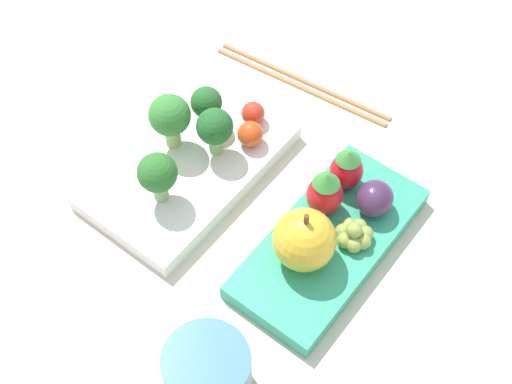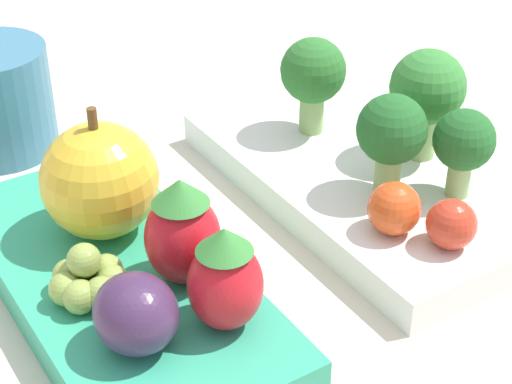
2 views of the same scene
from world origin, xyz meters
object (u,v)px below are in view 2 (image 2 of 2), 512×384
(bento_box_savoury, at_px, (370,175))
(cherry_tomato_1, at_px, (394,208))
(broccoli_floret_3, at_px, (313,74))
(apple, at_px, (100,180))
(broccoli_floret_2, at_px, (464,143))
(plum, at_px, (136,314))
(strawberry_0, at_px, (225,279))
(bento_box_fruit, at_px, (119,285))
(broccoli_floret_0, at_px, (392,133))
(cherry_tomato_0, at_px, (452,224))
(grape_cluster, at_px, (89,279))
(strawberry_1, at_px, (182,232))
(broccoli_floret_1, at_px, (427,91))

(bento_box_savoury, bearing_deg, cherry_tomato_1, -37.10)
(broccoli_floret_3, xyz_separation_m, apple, (0.01, -0.14, -0.01))
(broccoli_floret_2, xyz_separation_m, plum, (-0.01, -0.19, -0.01))
(cherry_tomato_1, xyz_separation_m, strawberry_0, (0.00, -0.10, 0.01))
(bento_box_fruit, relative_size, apple, 3.21)
(broccoli_floret_0, bearing_deg, cherry_tomato_0, -12.59)
(bento_box_savoury, distance_m, apple, 0.16)
(grape_cluster, bearing_deg, strawberry_0, 34.16)
(broccoli_floret_3, bearing_deg, apple, -85.57)
(strawberry_1, bearing_deg, cherry_tomato_0, 62.23)
(plum, bearing_deg, bento_box_savoury, 103.52)
(bento_box_fruit, xyz_separation_m, cherry_tomato_0, (0.08, 0.13, 0.02))
(cherry_tomato_1, bearing_deg, strawberry_1, -108.68)
(plum, xyz_separation_m, grape_cluster, (-0.04, 0.00, -0.01))
(cherry_tomato_0, relative_size, cherry_tomato_1, 0.92)
(cherry_tomato_1, height_order, strawberry_0, strawberry_0)
(grape_cluster, bearing_deg, broccoli_floret_3, 105.91)
(strawberry_0, distance_m, strawberry_1, 0.04)
(broccoli_floret_2, xyz_separation_m, strawberry_1, (-0.03, -0.15, -0.00))
(cherry_tomato_0, height_order, cherry_tomato_1, cherry_tomato_1)
(broccoli_floret_0, height_order, broccoli_floret_2, broccoli_floret_0)
(bento_box_fruit, bearing_deg, broccoli_floret_3, 104.66)
(bento_box_savoury, bearing_deg, strawberry_1, -82.07)
(broccoli_floret_0, distance_m, strawberry_0, 0.13)
(broccoli_floret_1, height_order, broccoli_floret_2, broccoli_floret_1)
(broccoli_floret_3, height_order, cherry_tomato_1, broccoli_floret_3)
(apple, distance_m, strawberry_1, 0.06)
(broccoli_floret_0, xyz_separation_m, apple, (-0.06, -0.13, -0.01))
(bento_box_fruit, relative_size, cherry_tomato_1, 8.08)
(strawberry_1, height_order, grape_cluster, strawberry_1)
(cherry_tomato_1, xyz_separation_m, strawberry_1, (-0.03, -0.10, 0.01))
(plum, relative_size, grape_cluster, 1.04)
(bento_box_savoury, relative_size, broccoli_floret_1, 3.55)
(broccoli_floret_2, xyz_separation_m, grape_cluster, (-0.05, -0.19, -0.02))
(bento_box_fruit, distance_m, broccoli_floret_3, 0.17)
(cherry_tomato_1, distance_m, strawberry_1, 0.11)
(broccoli_floret_3, xyz_separation_m, grape_cluster, (0.05, -0.18, -0.03))
(cherry_tomato_1, bearing_deg, plum, -94.08)
(apple, bearing_deg, strawberry_0, 2.64)
(broccoli_floret_0, height_order, broccoli_floret_3, broccoli_floret_3)
(bento_box_fruit, xyz_separation_m, cherry_tomato_1, (0.06, 0.12, 0.02))
(bento_box_savoury, xyz_separation_m, apple, (-0.04, -0.15, 0.04))
(plum, bearing_deg, broccoli_floret_1, 98.35)
(bento_box_savoury, bearing_deg, broccoli_floret_2, 10.52)
(cherry_tomato_0, bearing_deg, strawberry_1, -117.77)
(bento_box_fruit, height_order, broccoli_floret_0, broccoli_floret_0)
(bento_box_savoury, height_order, strawberry_0, strawberry_0)
(broccoli_floret_0, distance_m, broccoli_floret_2, 0.04)
(broccoli_floret_2, bearing_deg, grape_cluster, -104.33)
(apple, bearing_deg, bento_box_savoury, 76.57)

